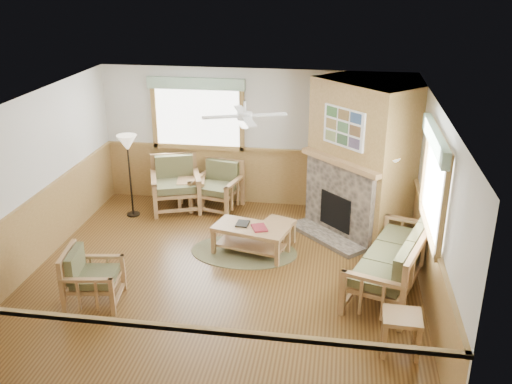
# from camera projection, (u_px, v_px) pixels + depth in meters

# --- Properties ---
(floor) EXTENTS (6.00, 6.00, 0.01)m
(floor) POSITION_uv_depth(u_px,v_px,m) (224.00, 276.00, 8.86)
(floor) COLOR brown
(floor) RESTS_ON ground
(ceiling) EXTENTS (6.00, 6.00, 0.01)m
(ceiling) POSITION_uv_depth(u_px,v_px,m) (220.00, 105.00, 7.85)
(ceiling) COLOR white
(ceiling) RESTS_ON floor
(wall_back) EXTENTS (6.00, 0.02, 2.70)m
(wall_back) POSITION_uv_depth(u_px,v_px,m) (254.00, 138.00, 11.10)
(wall_back) COLOR silver
(wall_back) RESTS_ON floor
(wall_front) EXTENTS (6.00, 0.02, 2.70)m
(wall_front) POSITION_uv_depth(u_px,v_px,m) (158.00, 309.00, 5.60)
(wall_front) COLOR silver
(wall_front) RESTS_ON floor
(wall_left) EXTENTS (0.02, 6.00, 2.70)m
(wall_left) POSITION_uv_depth(u_px,v_px,m) (31.00, 184.00, 8.78)
(wall_left) COLOR silver
(wall_left) RESTS_ON floor
(wall_right) EXTENTS (0.02, 6.00, 2.70)m
(wall_right) POSITION_uv_depth(u_px,v_px,m) (433.00, 208.00, 7.92)
(wall_right) COLOR silver
(wall_right) RESTS_ON floor
(wainscot) EXTENTS (6.00, 6.00, 1.10)m
(wainscot) POSITION_uv_depth(u_px,v_px,m) (223.00, 244.00, 8.65)
(wainscot) COLOR olive
(wainscot) RESTS_ON floor
(fireplace) EXTENTS (3.11, 3.11, 2.70)m
(fireplace) POSITION_uv_depth(u_px,v_px,m) (361.00, 158.00, 9.94)
(fireplace) COLOR olive
(fireplace) RESTS_ON floor
(window_back) EXTENTS (1.90, 0.16, 1.50)m
(window_back) POSITION_uv_depth(u_px,v_px,m) (196.00, 76.00, 10.78)
(window_back) COLOR white
(window_back) RESTS_ON wall_back
(window_right) EXTENTS (0.16, 1.90, 1.50)m
(window_right) POSITION_uv_depth(u_px,v_px,m) (442.00, 129.00, 7.31)
(window_right) COLOR white
(window_right) RESTS_ON wall_right
(ceiling_fan) EXTENTS (1.59, 1.59, 0.36)m
(ceiling_fan) POSITION_uv_depth(u_px,v_px,m) (245.00, 103.00, 8.10)
(ceiling_fan) COLOR white
(ceiling_fan) RESTS_ON ceiling
(sofa) EXTENTS (2.33, 1.54, 0.99)m
(sofa) POSITION_uv_depth(u_px,v_px,m) (394.00, 258.00, 8.36)
(sofa) COLOR #A2794B
(sofa) RESTS_ON floor
(armchair_back_left) EXTENTS (1.16, 1.16, 1.02)m
(armchair_back_left) POSITION_uv_depth(u_px,v_px,m) (176.00, 184.00, 11.10)
(armchair_back_left) COLOR #A2794B
(armchair_back_left) RESTS_ON floor
(armchair_back_right) EXTENTS (1.00, 1.00, 0.93)m
(armchair_back_right) POSITION_uv_depth(u_px,v_px,m) (217.00, 187.00, 11.10)
(armchair_back_right) COLOR #A2794B
(armchair_back_right) RESTS_ON floor
(armchair_left) EXTENTS (0.83, 0.83, 0.82)m
(armchair_left) POSITION_uv_depth(u_px,v_px,m) (93.00, 277.00, 8.02)
(armchair_left) COLOR #A2794B
(armchair_left) RESTS_ON floor
(coffee_table) EXTENTS (1.33, 0.88, 0.49)m
(coffee_table) POSITION_uv_depth(u_px,v_px,m) (251.00, 240.00, 9.46)
(coffee_table) COLOR #A2794B
(coffee_table) RESTS_ON floor
(end_table_chairs) EXTENTS (0.62, 0.60, 0.59)m
(end_table_chairs) POSITION_uv_depth(u_px,v_px,m) (192.00, 194.00, 11.23)
(end_table_chairs) COLOR #A2794B
(end_table_chairs) RESTS_ON floor
(end_table_sofa) EXTENTS (0.49, 0.47, 0.53)m
(end_table_sofa) POSITION_uv_depth(u_px,v_px,m) (401.00, 333.00, 7.04)
(end_table_sofa) COLOR #A2794B
(end_table_sofa) RESTS_ON floor
(footstool) EXTENTS (0.64, 0.64, 0.43)m
(footstool) POSITION_uv_depth(u_px,v_px,m) (277.00, 233.00, 9.77)
(footstool) COLOR #A2794B
(footstool) RESTS_ON floor
(braided_rug) EXTENTS (2.31, 2.31, 0.01)m
(braided_rug) POSITION_uv_depth(u_px,v_px,m) (244.00, 252.00, 9.58)
(braided_rug) COLOR brown
(braided_rug) RESTS_ON floor
(floor_lamp_left) EXTENTS (0.41, 0.41, 1.60)m
(floor_lamp_left) POSITION_uv_depth(u_px,v_px,m) (130.00, 176.00, 10.70)
(floor_lamp_left) COLOR black
(floor_lamp_left) RESTS_ON floor
(floor_lamp_right) EXTENTS (0.49, 0.49, 1.61)m
(floor_lamp_right) POSITION_uv_depth(u_px,v_px,m) (385.00, 202.00, 9.50)
(floor_lamp_right) COLOR black
(floor_lamp_right) RESTS_ON floor
(book_red) EXTENTS (0.32, 0.36, 0.03)m
(book_red) POSITION_uv_depth(u_px,v_px,m) (259.00, 227.00, 9.29)
(book_red) COLOR maroon
(book_red) RESTS_ON coffee_table
(book_dark) EXTENTS (0.21, 0.28, 0.02)m
(book_dark) POSITION_uv_depth(u_px,v_px,m) (243.00, 223.00, 9.45)
(book_dark) COLOR black
(book_dark) RESTS_ON coffee_table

